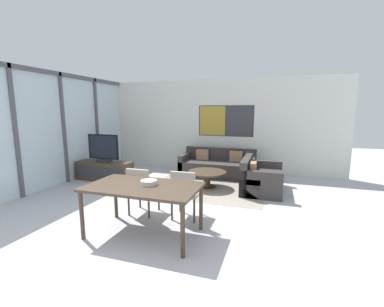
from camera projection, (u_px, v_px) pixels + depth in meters
The scene contains 13 objects.
ground_plane at pixel (120, 254), 3.35m from camera, with size 24.00×24.00×0.00m, color #B2B2B7.
wall_back at pixel (214, 125), 7.95m from camera, with size 7.66×0.09×2.80m.
window_wall_left at pixel (63, 124), 6.54m from camera, with size 0.07×5.16×2.80m.
area_rug at pixel (207, 187), 6.27m from camera, with size 2.76×2.17×0.01m.
tv_console at pixel (105, 171), 6.92m from camera, with size 1.54×0.49×0.51m.
television at pixel (103, 149), 6.82m from camera, with size 0.91×0.20×0.73m.
sofa_main at pixel (218, 166), 7.40m from camera, with size 2.09×0.89×0.77m.
sofa_side at pixel (259, 179), 6.01m from camera, with size 0.89×1.37×0.77m.
coffee_table at pixel (207, 175), 6.23m from camera, with size 0.93×0.93×0.40m.
dining_table at pixel (143, 190), 3.79m from camera, with size 1.67×0.95×0.76m.
dining_chair_left at pixel (142, 187), 4.58m from camera, with size 0.46×0.46×0.86m.
dining_chair_centre at pixel (185, 191), 4.38m from camera, with size 0.46×0.46×0.86m.
fruit_bowl at pixel (149, 182), 3.81m from camera, with size 0.25×0.25×0.07m.
Camera 1 is at (1.86, -2.64, 1.85)m, focal length 24.00 mm.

